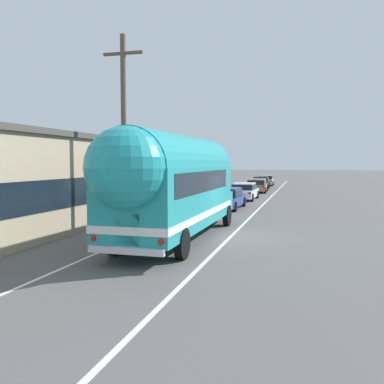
{
  "coord_description": "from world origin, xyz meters",
  "views": [
    {
      "loc": [
        2.94,
        -16.93,
        3.07
      ],
      "look_at": [
        -1.93,
        1.01,
        1.74
      ],
      "focal_mm": 39.26,
      "sensor_mm": 36.0,
      "label": 1
    }
  ],
  "objects_px": {
    "utility_pole": "(124,131)",
    "car_third": "(257,185)",
    "car_lead": "(226,197)",
    "painted_bus": "(174,182)",
    "car_second": "(244,191)",
    "car_fourth": "(261,182)",
    "car_fifth": "(266,180)"
  },
  "relations": [
    {
      "from": "utility_pole",
      "to": "car_third",
      "type": "distance_m",
      "value": 26.01
    },
    {
      "from": "car_third",
      "to": "car_lead",
      "type": "bearing_deg",
      "value": -91.2
    },
    {
      "from": "utility_pole",
      "to": "car_lead",
      "type": "xyz_separation_m",
      "value": [
        2.6,
        10.29,
        -3.68
      ]
    },
    {
      "from": "painted_bus",
      "to": "car_second",
      "type": "bearing_deg",
      "value": 89.92
    },
    {
      "from": "car_lead",
      "to": "car_third",
      "type": "xyz_separation_m",
      "value": [
        0.32,
        15.29,
        0.04
      ]
    },
    {
      "from": "painted_bus",
      "to": "car_fourth",
      "type": "relative_size",
      "value": 2.63
    },
    {
      "from": "utility_pole",
      "to": "car_fifth",
      "type": "relative_size",
      "value": 1.96
    },
    {
      "from": "car_second",
      "to": "car_third",
      "type": "height_order",
      "value": "same"
    },
    {
      "from": "car_lead",
      "to": "car_fourth",
      "type": "bearing_deg",
      "value": 89.88
    },
    {
      "from": "utility_pole",
      "to": "painted_bus",
      "type": "xyz_separation_m",
      "value": [
        2.78,
        -1.63,
        -2.12
      ]
    },
    {
      "from": "car_third",
      "to": "car_fourth",
      "type": "height_order",
      "value": "same"
    },
    {
      "from": "car_fourth",
      "to": "painted_bus",
      "type": "bearing_deg",
      "value": -89.78
    },
    {
      "from": "car_third",
      "to": "car_fifth",
      "type": "height_order",
      "value": "same"
    },
    {
      "from": "car_second",
      "to": "car_third",
      "type": "relative_size",
      "value": 1.08
    },
    {
      "from": "car_fifth",
      "to": "utility_pole",
      "type": "bearing_deg",
      "value": -93.86
    },
    {
      "from": "car_fifth",
      "to": "painted_bus",
      "type": "bearing_deg",
      "value": -89.73
    },
    {
      "from": "car_lead",
      "to": "car_second",
      "type": "bearing_deg",
      "value": 88.35
    },
    {
      "from": "car_second",
      "to": "car_lead",
      "type": "bearing_deg",
      "value": -91.65
    },
    {
      "from": "car_lead",
      "to": "car_second",
      "type": "height_order",
      "value": "same"
    },
    {
      "from": "car_lead",
      "to": "car_fourth",
      "type": "distance_m",
      "value": 21.75
    },
    {
      "from": "utility_pole",
      "to": "car_fifth",
      "type": "xyz_separation_m",
      "value": [
        2.59,
        38.35,
        -3.69
      ]
    },
    {
      "from": "car_lead",
      "to": "car_fifth",
      "type": "height_order",
      "value": "same"
    },
    {
      "from": "car_lead",
      "to": "car_fifth",
      "type": "relative_size",
      "value": 1.1
    },
    {
      "from": "utility_pole",
      "to": "car_fifth",
      "type": "height_order",
      "value": "utility_pole"
    },
    {
      "from": "utility_pole",
      "to": "car_second",
      "type": "height_order",
      "value": "utility_pole"
    },
    {
      "from": "car_second",
      "to": "car_third",
      "type": "bearing_deg",
      "value": 89.17
    },
    {
      "from": "painted_bus",
      "to": "car_fifth",
      "type": "relative_size",
      "value": 2.73
    },
    {
      "from": "car_second",
      "to": "car_fifth",
      "type": "bearing_deg",
      "value": 90.58
    },
    {
      "from": "painted_bus",
      "to": "utility_pole",
      "type": "bearing_deg",
      "value": 149.6
    },
    {
      "from": "car_fifth",
      "to": "car_lead",
      "type": "bearing_deg",
      "value": -89.97
    },
    {
      "from": "utility_pole",
      "to": "car_second",
      "type": "xyz_separation_m",
      "value": [
        2.8,
        17.18,
        -3.68
      ]
    },
    {
      "from": "utility_pole",
      "to": "car_third",
      "type": "relative_size",
      "value": 1.97
    }
  ]
}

